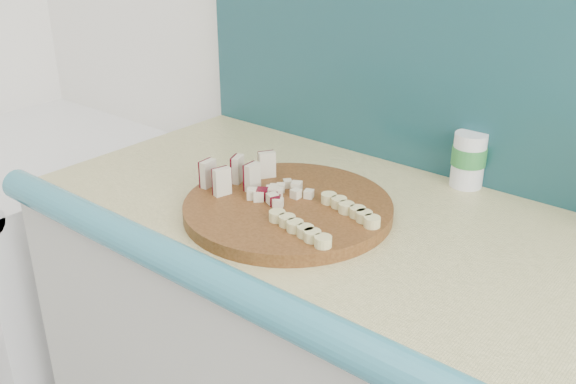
% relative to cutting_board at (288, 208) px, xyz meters
% --- Properties ---
extents(porcelain_fixture, '(0.70, 0.72, 0.84)m').
position_rel_cutting_board_xyz_m(porcelain_fixture, '(-0.95, 0.06, -0.52)').
color(porcelain_fixture, white).
rests_on(porcelain_fixture, ground).
extents(cutting_board, '(0.45, 0.45, 0.02)m').
position_rel_cutting_board_xyz_m(cutting_board, '(0.00, 0.00, 0.00)').
color(cutting_board, '#3F220D').
rests_on(cutting_board, kitchen_counter).
extents(apple_wedges, '(0.10, 0.15, 0.05)m').
position_rel_cutting_board_xyz_m(apple_wedges, '(-0.12, -0.00, 0.04)').
color(apple_wedges, beige).
rests_on(apple_wedges, cutting_board).
extents(apple_chunks, '(0.06, 0.07, 0.02)m').
position_rel_cutting_board_xyz_m(apple_chunks, '(-0.02, 0.01, 0.02)').
color(apple_chunks, beige).
rests_on(apple_chunks, cutting_board).
extents(banana_slices, '(0.16, 0.16, 0.02)m').
position_rel_cutting_board_xyz_m(banana_slices, '(0.10, -0.02, 0.02)').
color(banana_slices, '#D6CB83').
rests_on(banana_slices, cutting_board).
extents(canister, '(0.07, 0.07, 0.11)m').
position_rel_cutting_board_xyz_m(canister, '(0.19, 0.32, 0.05)').
color(canister, white).
rests_on(canister, kitchen_counter).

